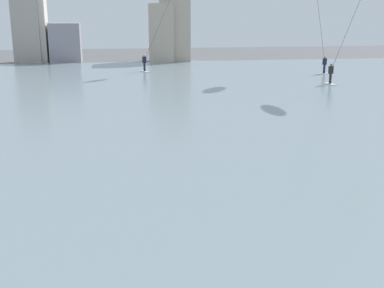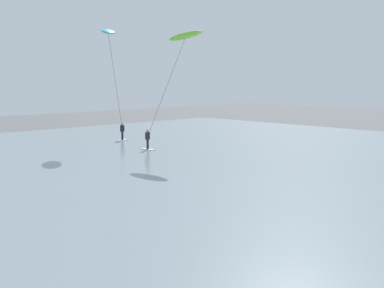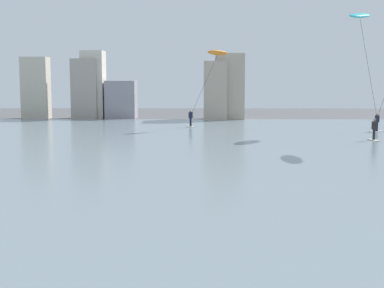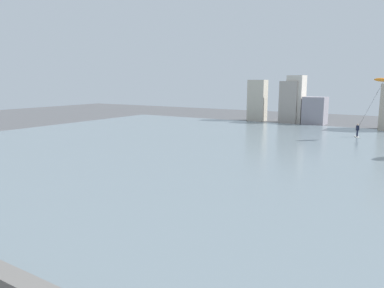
# 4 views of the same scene
# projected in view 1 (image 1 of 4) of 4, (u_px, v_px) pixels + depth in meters

# --- Properties ---
(water_bay) EXTENTS (84.00, 52.00, 0.10)m
(water_bay) POSITION_uv_depth(u_px,v_px,m) (153.00, 102.00, 32.07)
(water_bay) COLOR gray
(water_bay) RESTS_ON ground
(far_shore_buildings) EXTENTS (25.69, 5.72, 7.89)m
(far_shore_buildings) POSITION_uv_depth(u_px,v_px,m) (88.00, 32.00, 56.90)
(far_shore_buildings) COLOR beige
(far_shore_buildings) RESTS_ON ground
(kitesurfer_orange) EXTENTS (4.19, 2.96, 7.34)m
(kitesurfer_orange) POSITION_uv_depth(u_px,v_px,m) (167.00, 6.00, 45.56)
(kitesurfer_orange) COLOR silver
(kitesurfer_orange) RESTS_ON water_bay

